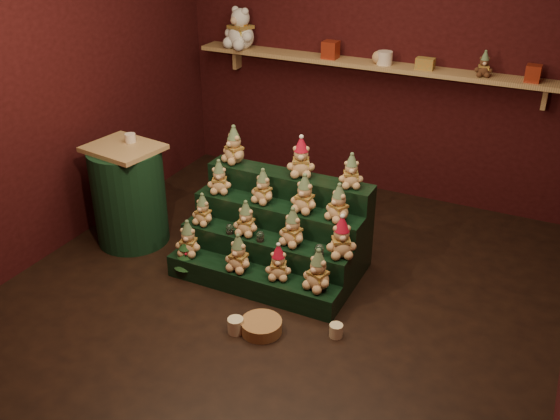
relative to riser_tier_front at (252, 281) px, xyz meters
The scene contains 40 objects.
ground 0.29m from the riser_tier_front, 42.37° to the left, with size 4.00×4.00×0.00m, color black.
back_wall 2.60m from the riser_tier_front, 84.82° to the left, with size 4.00×0.10×2.80m, color black.
front_wall 2.29m from the riser_tier_front, 83.81° to the right, with size 4.00×0.10×2.80m, color black.
left_wall 2.27m from the riser_tier_front, behind, with size 0.10×4.00×2.80m, color black.
back_shelf 2.39m from the riser_tier_front, 84.38° to the left, with size 3.60×0.26×0.24m.
riser_tier_front is the anchor object (origin of this frame).
riser_tier_midfront 0.24m from the riser_tier_front, 90.00° to the left, with size 1.40×0.22×0.36m, color black.
riser_tier_midback 0.48m from the riser_tier_front, 90.00° to the left, with size 1.40×0.22×0.54m, color black.
riser_tier_back 0.71m from the riser_tier_front, 90.00° to the left, with size 1.40×0.22×0.72m, color black.
teddy_0 0.61m from the riser_tier_front, behind, with size 0.20×0.18×0.29m, color tan, non-canonical shape.
teddy_1 0.26m from the riser_tier_front, behind, with size 0.21×0.19×0.29m, color tan, non-canonical shape.
teddy_2 0.32m from the riser_tier_front, ahead, with size 0.19×0.17×0.27m, color tan, non-canonical shape.
teddy_3 0.59m from the riser_tier_front, ahead, with size 0.22×0.20×0.31m, color tan, non-canonical shape.
teddy_4 0.71m from the riser_tier_front, 159.07° to the left, with size 0.18×0.16×0.26m, color tan, non-canonical shape.
teddy_5 0.48m from the riser_tier_front, 126.12° to the left, with size 0.20×0.18×0.27m, color tan, non-canonical shape.
teddy_6 0.53m from the riser_tier_front, 44.44° to the left, with size 0.21×0.19×0.29m, color tan, non-canonical shape.
teddy_7 0.79m from the riser_tier_front, 20.96° to the left, with size 0.22×0.20×0.31m, color tan, non-canonical shape.
teddy_8 0.90m from the riser_tier_front, 139.72° to the left, with size 0.20×0.18×0.27m, color tan, non-canonical shape.
teddy_9 0.75m from the riser_tier_front, 105.61° to the left, with size 0.20×0.18×0.27m, color tan, non-canonical shape.
teddy_10 0.78m from the riser_tier_front, 62.46° to the left, with size 0.21×0.19×0.30m, color tan, non-canonical shape.
teddy_11 0.90m from the riser_tier_front, 39.70° to the left, with size 0.20×0.18×0.29m, color tan, non-canonical shape.
teddy_12 1.16m from the riser_tier_front, 127.12° to the left, with size 0.22×0.20×0.31m, color tan, non-canonical shape.
teddy_13 1.04m from the riser_tier_front, 82.14° to the left, with size 0.22×0.20×0.31m, color tan, non-canonical shape.
teddy_14 1.13m from the riser_tier_front, 51.56° to the left, with size 0.19×0.17×0.26m, color tan, non-canonical shape.
snow_globe_a 0.44m from the riser_tier_front, 149.63° to the left, with size 0.06×0.06×0.08m.
snow_globe_b 0.35m from the riser_tier_front, 91.72° to the left, with size 0.06×0.06×0.08m.
snow_globe_c 0.60m from the riser_tier_front, 18.34° to the left, with size 0.07×0.07×0.10m.
side_table 1.37m from the riser_tier_front, 169.59° to the left, with size 0.64×0.61×0.88m.
table_ornament 1.58m from the riser_tier_front, 165.41° to the left, with size 0.09×0.09×0.07m, color beige.
mini_christmas_tree 0.58m from the riser_tier_front, behind, with size 0.21×0.21×0.35m.
mug_left 0.51m from the riser_tier_front, 74.35° to the right, with size 0.11×0.11×0.11m, color beige.
mug_right 0.81m from the riser_tier_front, 15.68° to the right, with size 0.09×0.09×0.09m, color beige.
wicker_basket 0.50m from the riser_tier_front, 53.79° to the right, with size 0.29×0.29×0.09m, color #9E6840.
white_bear 2.78m from the riser_tier_front, 120.39° to the left, with size 0.36×0.32×0.50m, color white, non-canonical shape.
brown_bear 2.70m from the riser_tier_front, 59.76° to the left, with size 0.15×0.14×0.21m, color #4C2C19, non-canonical shape.
gift_tin_red_a 2.43m from the riser_tier_front, 96.37° to the left, with size 0.14×0.14×0.16m, color maroon.
gift_tin_cream 2.43m from the riser_tier_front, 81.54° to the left, with size 0.14×0.14×0.12m, color beige.
gift_tin_red_b 2.89m from the riser_tier_front, 52.18° to the left, with size 0.12×0.12×0.14m, color maroon.
shelf_plush_ball 2.42m from the riser_tier_front, 83.13° to the left, with size 0.12×0.12×0.12m, color tan.
scarf_gift_box 2.50m from the riser_tier_front, 71.62° to the left, with size 0.16×0.10×0.10m, color #C6631C.
Camera 1 is at (1.74, -3.65, 2.77)m, focal length 40.00 mm.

